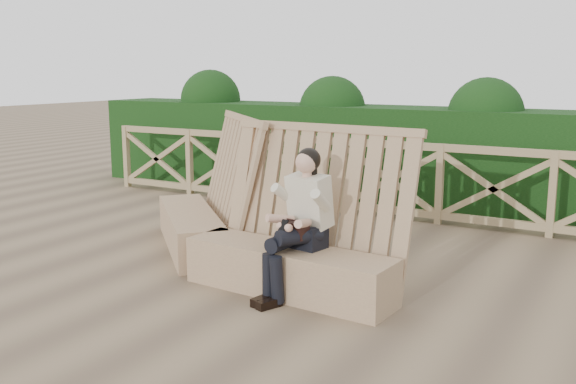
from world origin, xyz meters
The scene contains 5 objects.
ground centered at (0.00, 0.00, 0.00)m, with size 60.00×60.00×0.00m, color brown.
bench centered at (-0.52, 0.54, 0.40)m, with size 3.78×2.18×1.58m.
woman centered at (0.45, 0.09, 0.74)m, with size 0.47×0.85×1.38m.
guardrail centered at (0.00, 3.50, 0.55)m, with size 10.10×0.09×1.10m.
hedge centered at (0.00, 4.70, 0.75)m, with size 12.00×1.20×1.50m, color black.
Camera 1 is at (3.22, -4.92, 2.07)m, focal length 40.00 mm.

